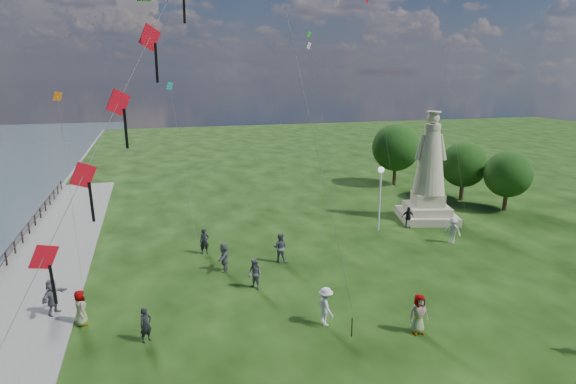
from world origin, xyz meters
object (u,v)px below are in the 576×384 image
object	(u,v)px
lamppost	(380,185)
person_0	(146,325)
person_9	(408,217)
person_11	(224,257)
person_2	(326,306)
person_8	(453,230)
statue	(429,180)
person_4	(419,314)
person_7	(280,248)
person_10	(81,308)
person_6	(204,241)
person_5	(53,299)
person_1	(255,274)

from	to	relation	value
lamppost	person_0	bearing A→B (deg)	-146.37
person_9	person_11	distance (m)	15.13
person_2	person_8	world-z (taller)	person_2
statue	person_4	bearing A→B (deg)	-107.66
person_0	lamppost	bearing A→B (deg)	0.53
person_8	person_9	bearing A→B (deg)	163.95
lamppost	person_9	distance (m)	3.60
person_7	person_10	xyz separation A→B (m)	(-10.81, -4.85, -0.07)
person_6	person_9	world-z (taller)	person_6
person_0	person_11	bearing A→B (deg)	23.37
lamppost	person_8	distance (m)	5.85
person_5	person_10	size ratio (longest dim) A/B	1.04
person_0	statue	bearing A→B (deg)	-2.95
person_4	person_7	size ratio (longest dim) A/B	1.00
person_9	person_11	bearing A→B (deg)	-145.78
person_7	person_9	world-z (taller)	person_7
lamppost	person_1	world-z (taller)	lamppost
person_4	person_7	bearing A→B (deg)	112.64
person_1	person_8	world-z (taller)	person_8
statue	person_11	bearing A→B (deg)	-146.07
person_10	person_1	bearing A→B (deg)	-96.54
person_2	person_10	bearing A→B (deg)	65.77
person_1	person_4	bearing A→B (deg)	10.21
statue	person_4	distance (m)	18.03
person_1	person_10	bearing A→B (deg)	-113.04
person_7	person_11	distance (m)	3.55
person_7	person_9	bearing A→B (deg)	-132.85
person_8	person_1	bearing A→B (deg)	-110.40
person_5	person_7	xyz separation A→B (m)	(12.19, 3.55, 0.04)
person_1	person_10	xyz separation A→B (m)	(-8.51, -1.52, 0.00)
person_11	person_6	bearing A→B (deg)	-150.39
person_2	person_7	xyz separation A→B (m)	(-0.03, 7.93, 0.01)
lamppost	person_7	world-z (taller)	lamppost
statue	person_10	bearing A→B (deg)	-142.16
person_10	person_11	xyz separation A→B (m)	(7.29, 4.37, 0.03)
statue	person_5	xyz separation A→B (m)	(-25.65, -8.84, -2.33)
person_7	person_11	world-z (taller)	person_7
lamppost	person_11	world-z (taller)	lamppost
person_4	person_5	xyz separation A→B (m)	(-15.95, 6.19, -0.04)
person_10	statue	bearing A→B (deg)	-84.01
person_1	person_6	world-z (taller)	person_1
statue	person_2	xyz separation A→B (m)	(-13.43, -13.22, -2.30)
person_2	person_9	distance (m)	16.09
person_0	person_5	xyz separation A→B (m)	(-4.25, 3.59, 0.10)
statue	person_6	world-z (taller)	statue
person_0	person_2	bearing A→B (deg)	-38.78
lamppost	person_0	distance (m)	19.97
person_7	person_8	xyz separation A→B (m)	(12.18, 0.00, -0.02)
person_1	lamppost	bearing A→B (deg)	90.19
person_4	person_11	world-z (taller)	person_4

